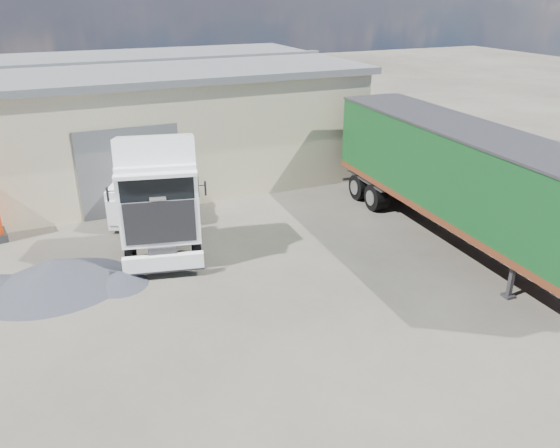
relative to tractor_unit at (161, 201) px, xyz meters
name	(u,v)px	position (x,y,z in m)	size (l,w,h in m)	color
ground	(275,332)	(1.61, -6.21, -1.86)	(120.00, 120.00, 0.00)	#2B2923
warehouse	(18,128)	(-4.39, 9.78, 0.81)	(30.60, 12.60, 5.42)	beige
brick_boundary_wall	(466,172)	(13.11, -0.21, -0.61)	(0.35, 26.00, 2.50)	brown
tractor_unit	(161,201)	(0.00, 0.00, 0.00)	(3.84, 6.91, 4.42)	black
box_trailer	(457,172)	(9.86, -3.27, 0.72)	(3.21, 12.82, 4.23)	#2D2D30
panel_van	(141,196)	(-0.15, 3.43, -0.99)	(3.16, 4.42, 1.68)	black
gravel_heap	(53,274)	(-3.73, -1.25, -1.42)	(5.81, 5.19, 0.95)	black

